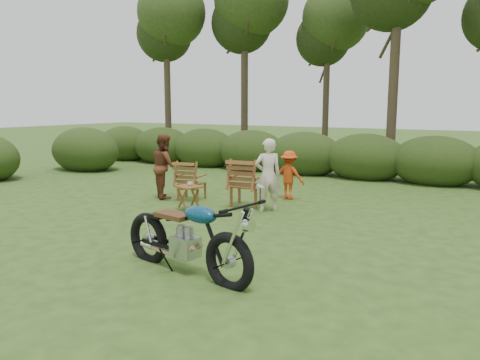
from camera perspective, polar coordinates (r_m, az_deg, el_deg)
The scene contains 10 objects.
ground at distance 6.94m, azimuth -5.56°, elevation -9.83°, with size 80.00×80.00×0.00m, color #284717.
tree_line at distance 15.49m, azimuth 18.16°, elevation 14.49°, with size 22.52×11.62×8.14m.
motorcycle at distance 6.53m, azimuth -6.61°, elevation -11.08°, with size 2.23×0.85×1.27m, color #0B6195, non-canonical shape.
lawn_chair_right at distance 10.56m, azimuth 0.88°, elevation -3.15°, with size 0.73×0.73×1.07m, color brown, non-canonical shape.
lawn_chair_left at distance 11.31m, azimuth -5.89°, elevation -2.37°, with size 0.64×0.64×0.94m, color brown, non-canonical shape.
side_table at distance 10.08m, azimuth -6.29°, elevation -2.23°, with size 0.53×0.44×0.54m, color brown, non-canonical shape.
cup at distance 10.02m, azimuth -6.10°, elevation -0.46°, with size 0.11×0.11×0.09m, color beige.
adult_a at distance 10.06m, azimuth 3.38°, elevation -3.79°, with size 0.57×0.37×1.56m, color beige.
adult_b at distance 11.63m, azimuth -9.06°, elevation -2.12°, with size 0.76×0.59×1.56m, color brown.
child at distance 11.35m, azimuth 5.95°, elevation -2.34°, with size 0.76×0.44×1.17m, color #C74012.
Camera 1 is at (3.86, -5.31, 2.25)m, focal length 35.00 mm.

